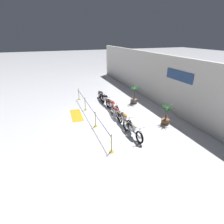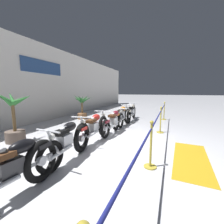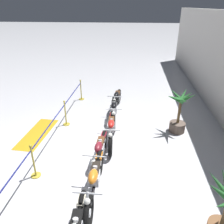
{
  "view_description": "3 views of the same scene",
  "coord_description": "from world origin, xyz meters",
  "px_view_note": "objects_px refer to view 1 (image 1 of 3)",
  "views": [
    {
      "loc": [
        11.39,
        -3.85,
        5.62
      ],
      "look_at": [
        0.95,
        0.14,
        0.64
      ],
      "focal_mm": 28.0,
      "sensor_mm": 36.0,
      "label": 1
    },
    {
      "loc": [
        -4.78,
        -1.56,
        1.68
      ],
      "look_at": [
        1.03,
        0.75,
        0.79
      ],
      "focal_mm": 24.0,
      "sensor_mm": 36.0,
      "label": 2
    },
    {
      "loc": [
        5.93,
        1.45,
        4.36
      ],
      "look_at": [
        -1.5,
        0.67,
        0.7
      ],
      "focal_mm": 35.0,
      "sensor_mm": 36.0,
      "label": 3
    }
  ],
  "objects_px": {
    "motorcycle_orange_4": "(124,119)",
    "floor_banner": "(76,115)",
    "stanchion_far_left": "(86,103)",
    "motorcycle_black_0": "(101,96)",
    "motorcycle_red_2": "(112,106)",
    "potted_palm_left_of_row": "(166,114)",
    "motorcycle_cream_5": "(132,129)",
    "stanchion_mid_left": "(85,106)",
    "stanchion_mid_right": "(95,121)",
    "potted_palm_right_of_row": "(134,95)",
    "motorcycle_maroon_3": "(116,112)",
    "stanchion_far_right": "(111,146)",
    "motorcycle_black_1": "(106,100)"
  },
  "relations": [
    {
      "from": "motorcycle_cream_5",
      "to": "potted_palm_left_of_row",
      "type": "xyz_separation_m",
      "value": [
        -0.65,
        2.85,
        0.26
      ]
    },
    {
      "from": "motorcycle_cream_5",
      "to": "floor_banner",
      "type": "xyz_separation_m",
      "value": [
        -4.2,
        -2.59,
        -0.47
      ]
    },
    {
      "from": "motorcycle_black_1",
      "to": "floor_banner",
      "type": "relative_size",
      "value": 1.05
    },
    {
      "from": "motorcycle_red_2",
      "to": "motorcycle_maroon_3",
      "type": "height_order",
      "value": "motorcycle_red_2"
    },
    {
      "from": "motorcycle_black_0",
      "to": "stanchion_far_right",
      "type": "distance_m",
      "value": 7.89
    },
    {
      "from": "potted_palm_left_of_row",
      "to": "motorcycle_maroon_3",
      "type": "bearing_deg",
      "value": -125.83
    },
    {
      "from": "motorcycle_red_2",
      "to": "motorcycle_maroon_3",
      "type": "xyz_separation_m",
      "value": [
        1.31,
        -0.2,
        -0.01
      ]
    },
    {
      "from": "motorcycle_cream_5",
      "to": "motorcycle_red_2",
      "type": "bearing_deg",
      "value": 176.59
    },
    {
      "from": "stanchion_mid_right",
      "to": "motorcycle_red_2",
      "type": "bearing_deg",
      "value": 135.6
    },
    {
      "from": "motorcycle_black_0",
      "to": "motorcycle_maroon_3",
      "type": "bearing_deg",
      "value": -2.39
    },
    {
      "from": "motorcycle_red_2",
      "to": "potted_palm_right_of_row",
      "type": "bearing_deg",
      "value": 111.28
    },
    {
      "from": "stanchion_mid_right",
      "to": "motorcycle_black_0",
      "type": "bearing_deg",
      "value": 157.92
    },
    {
      "from": "motorcycle_cream_5",
      "to": "stanchion_mid_right",
      "type": "xyz_separation_m",
      "value": [
        -2.01,
        -1.7,
        -0.12
      ]
    },
    {
      "from": "motorcycle_black_1",
      "to": "motorcycle_orange_4",
      "type": "relative_size",
      "value": 0.98
    },
    {
      "from": "potted_palm_right_of_row",
      "to": "stanchion_far_right",
      "type": "bearing_deg",
      "value": -36.52
    },
    {
      "from": "motorcycle_black_1",
      "to": "motorcycle_maroon_3",
      "type": "distance_m",
      "value": 2.76
    },
    {
      "from": "potted_palm_left_of_row",
      "to": "stanchion_far_right",
      "type": "xyz_separation_m",
      "value": [
        1.61,
        -4.55,
        -0.38
      ]
    },
    {
      "from": "stanchion_mid_right",
      "to": "motorcycle_black_1",
      "type": "bearing_deg",
      "value": 151.17
    },
    {
      "from": "stanchion_mid_left",
      "to": "stanchion_mid_right",
      "type": "xyz_separation_m",
      "value": [
        2.98,
        0.0,
        0.0
      ]
    },
    {
      "from": "motorcycle_orange_4",
      "to": "potted_palm_left_of_row",
      "type": "distance_m",
      "value": 2.87
    },
    {
      "from": "motorcycle_red_2",
      "to": "potted_palm_left_of_row",
      "type": "xyz_separation_m",
      "value": [
        3.34,
        2.61,
        0.26
      ]
    },
    {
      "from": "motorcycle_red_2",
      "to": "motorcycle_cream_5",
      "type": "xyz_separation_m",
      "value": [
        3.99,
        -0.24,
        0.0
      ]
    },
    {
      "from": "motorcycle_orange_4",
      "to": "floor_banner",
      "type": "height_order",
      "value": "motorcycle_orange_4"
    },
    {
      "from": "motorcycle_black_0",
      "to": "potted_palm_right_of_row",
      "type": "bearing_deg",
      "value": 54.26
    },
    {
      "from": "motorcycle_black_1",
      "to": "potted_palm_right_of_row",
      "type": "height_order",
      "value": "potted_palm_right_of_row"
    },
    {
      "from": "potted_palm_right_of_row",
      "to": "stanchion_mid_right",
      "type": "height_order",
      "value": "potted_palm_right_of_row"
    },
    {
      "from": "motorcycle_maroon_3",
      "to": "motorcycle_cream_5",
      "type": "xyz_separation_m",
      "value": [
        2.68,
        -0.03,
        0.01
      ]
    },
    {
      "from": "motorcycle_red_2",
      "to": "stanchion_mid_left",
      "type": "distance_m",
      "value": 2.18
    },
    {
      "from": "motorcycle_black_0",
      "to": "motorcycle_red_2",
      "type": "bearing_deg",
      "value": 0.75
    },
    {
      "from": "motorcycle_black_0",
      "to": "stanchion_far_right",
      "type": "height_order",
      "value": "stanchion_far_right"
    },
    {
      "from": "motorcycle_black_0",
      "to": "stanchion_mid_left",
      "type": "distance_m",
      "value": 2.56
    },
    {
      "from": "motorcycle_maroon_3",
      "to": "floor_banner",
      "type": "bearing_deg",
      "value": -120.07
    },
    {
      "from": "stanchion_far_left",
      "to": "stanchion_mid_left",
      "type": "distance_m",
      "value": 0.47
    },
    {
      "from": "motorcycle_cream_5",
      "to": "stanchion_mid_left",
      "type": "height_order",
      "value": "stanchion_mid_left"
    },
    {
      "from": "motorcycle_cream_5",
      "to": "potted_palm_right_of_row",
      "type": "xyz_separation_m",
      "value": [
        -4.93,
        2.66,
        0.27
      ]
    },
    {
      "from": "motorcycle_black_1",
      "to": "stanchion_far_right",
      "type": "bearing_deg",
      "value": -16.45
    },
    {
      "from": "stanchion_mid_right",
      "to": "floor_banner",
      "type": "relative_size",
      "value": 0.47
    },
    {
      "from": "motorcycle_black_1",
      "to": "motorcycle_red_2",
      "type": "relative_size",
      "value": 1.0
    },
    {
      "from": "stanchion_mid_right",
      "to": "stanchion_far_right",
      "type": "distance_m",
      "value": 2.96
    },
    {
      "from": "motorcycle_black_0",
      "to": "motorcycle_cream_5",
      "type": "height_order",
      "value": "motorcycle_cream_5"
    },
    {
      "from": "stanchion_mid_left",
      "to": "stanchion_far_right",
      "type": "xyz_separation_m",
      "value": [
        5.95,
        0.0,
        0.0
      ]
    },
    {
      "from": "motorcycle_red_2",
      "to": "potted_palm_left_of_row",
      "type": "height_order",
      "value": "potted_palm_left_of_row"
    },
    {
      "from": "stanchion_far_right",
      "to": "potted_palm_right_of_row",
      "type": "bearing_deg",
      "value": 143.48
    },
    {
      "from": "motorcycle_black_1",
      "to": "potted_palm_left_of_row",
      "type": "bearing_deg",
      "value": 29.02
    },
    {
      "from": "floor_banner",
      "to": "stanchion_far_right",
      "type": "bearing_deg",
      "value": 12.81
    },
    {
      "from": "motorcycle_black_1",
      "to": "floor_banner",
      "type": "distance_m",
      "value": 3.08
    },
    {
      "from": "stanchion_far_left",
      "to": "floor_banner",
      "type": "relative_size",
      "value": 3.84
    },
    {
      "from": "motorcycle_black_1",
      "to": "stanchion_far_left",
      "type": "bearing_deg",
      "value": -68.35
    },
    {
      "from": "motorcycle_cream_5",
      "to": "potted_palm_right_of_row",
      "type": "height_order",
      "value": "potted_palm_right_of_row"
    },
    {
      "from": "motorcycle_black_1",
      "to": "motorcycle_orange_4",
      "type": "bearing_deg",
      "value": -1.23
    }
  ]
}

